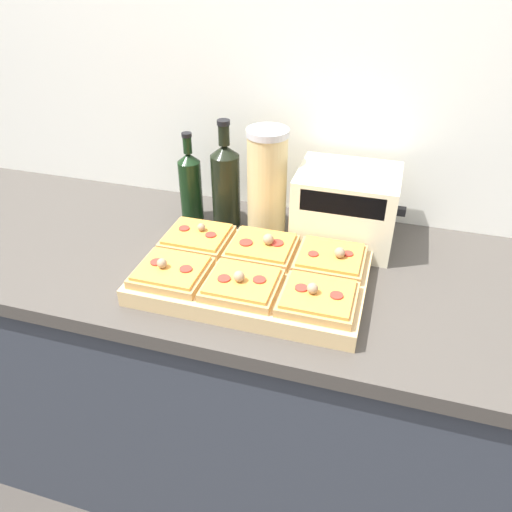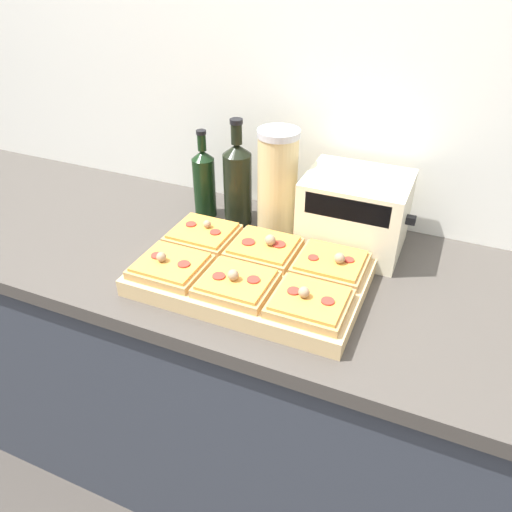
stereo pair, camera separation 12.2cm
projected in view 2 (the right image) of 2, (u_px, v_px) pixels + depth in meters
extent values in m
cube|color=silver|center=(296.00, 85.00, 1.39)|extent=(6.00, 0.06, 2.50)
cube|color=#333842|center=(247.00, 381.00, 1.57)|extent=(2.60, 0.64, 0.84)
cube|color=#423D38|center=(245.00, 266.00, 1.33)|extent=(2.63, 0.67, 0.04)
cube|color=tan|center=(251.00, 276.00, 1.22)|extent=(0.54, 0.34, 0.04)
cube|color=tan|center=(203.00, 235.00, 1.32)|extent=(0.17, 0.15, 0.02)
cube|color=orange|center=(203.00, 230.00, 1.31)|extent=(0.15, 0.14, 0.01)
cylinder|color=#AD2D23|center=(191.00, 224.00, 1.33)|extent=(0.03, 0.03, 0.00)
cylinder|color=#AD2D23|center=(215.00, 232.00, 1.29)|extent=(0.03, 0.03, 0.00)
sphere|color=#937A5B|center=(207.00, 224.00, 1.31)|extent=(0.02, 0.02, 0.02)
cube|color=tan|center=(264.00, 249.00, 1.26)|extent=(0.17, 0.15, 0.02)
cube|color=orange|center=(264.00, 244.00, 1.25)|extent=(0.15, 0.14, 0.01)
cylinder|color=#AD2D23|center=(248.00, 242.00, 1.25)|extent=(0.03, 0.03, 0.00)
cylinder|color=#AD2D23|center=(279.00, 244.00, 1.24)|extent=(0.03, 0.03, 0.00)
sphere|color=#937A5B|center=(270.00, 240.00, 1.24)|extent=(0.03, 0.03, 0.03)
cube|color=tan|center=(331.00, 265.00, 1.20)|extent=(0.17, 0.15, 0.02)
cube|color=orange|center=(331.00, 260.00, 1.20)|extent=(0.15, 0.14, 0.01)
cylinder|color=#AD2D23|center=(313.00, 258.00, 1.19)|extent=(0.03, 0.03, 0.00)
cylinder|color=#AD2D23|center=(349.00, 260.00, 1.19)|extent=(0.03, 0.03, 0.00)
sphere|color=#937A5B|center=(340.00, 258.00, 1.17)|extent=(0.03, 0.03, 0.03)
cube|color=tan|center=(171.00, 267.00, 1.20)|extent=(0.17, 0.15, 0.02)
cube|color=orange|center=(170.00, 262.00, 1.19)|extent=(0.15, 0.14, 0.01)
cylinder|color=#AD2D23|center=(157.00, 255.00, 1.20)|extent=(0.03, 0.03, 0.00)
cylinder|color=#AD2D23|center=(184.00, 264.00, 1.17)|extent=(0.03, 0.03, 0.00)
sphere|color=#937A5B|center=(161.00, 257.00, 1.18)|extent=(0.02, 0.02, 0.02)
cube|color=tan|center=(237.00, 284.00, 1.14)|extent=(0.17, 0.15, 0.02)
cube|color=orange|center=(237.00, 279.00, 1.13)|extent=(0.15, 0.14, 0.01)
cylinder|color=#AD2D23|center=(219.00, 276.00, 1.13)|extent=(0.03, 0.03, 0.00)
cylinder|color=#AD2D23|center=(253.00, 280.00, 1.12)|extent=(0.03, 0.03, 0.00)
sphere|color=#937A5B|center=(233.00, 275.00, 1.12)|extent=(0.03, 0.03, 0.03)
cube|color=tan|center=(310.00, 303.00, 1.08)|extent=(0.17, 0.15, 0.02)
cube|color=orange|center=(310.00, 298.00, 1.07)|extent=(0.15, 0.14, 0.01)
cylinder|color=#AD2D23|center=(294.00, 291.00, 1.08)|extent=(0.03, 0.03, 0.00)
cylinder|color=#AD2D23|center=(328.00, 301.00, 1.06)|extent=(0.03, 0.03, 0.00)
sphere|color=#937A5B|center=(304.00, 292.00, 1.06)|extent=(0.02, 0.02, 0.02)
cylinder|color=black|center=(205.00, 188.00, 1.47)|extent=(0.07, 0.07, 0.18)
cone|color=black|center=(202.00, 155.00, 1.42)|extent=(0.07, 0.07, 0.03)
cylinder|color=black|center=(202.00, 142.00, 1.40)|extent=(0.02, 0.02, 0.05)
cylinder|color=black|center=(201.00, 132.00, 1.38)|extent=(0.03, 0.03, 0.01)
cylinder|color=black|center=(238.00, 189.00, 1.43)|extent=(0.08, 0.08, 0.21)
cone|color=black|center=(237.00, 149.00, 1.36)|extent=(0.08, 0.08, 0.03)
cylinder|color=black|center=(236.00, 134.00, 1.34)|extent=(0.03, 0.03, 0.06)
cylinder|color=black|center=(236.00, 121.00, 1.32)|extent=(0.04, 0.04, 0.01)
cylinder|color=tan|center=(277.00, 186.00, 1.37)|extent=(0.11, 0.11, 0.28)
cylinder|color=#B2B2B7|center=(279.00, 133.00, 1.29)|extent=(0.11, 0.11, 0.02)
cube|color=beige|center=(355.00, 213.00, 1.32)|extent=(0.26, 0.22, 0.21)
cube|color=black|center=(347.00, 209.00, 1.20)|extent=(0.21, 0.01, 0.06)
cube|color=black|center=(411.00, 220.00, 1.27)|extent=(0.02, 0.02, 0.02)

